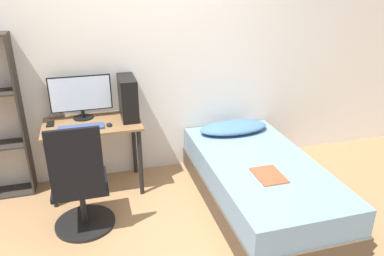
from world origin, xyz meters
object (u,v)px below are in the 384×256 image
at_px(office_chair, 81,192).
at_px(keyboard, 81,128).
at_px(pc_tower, 128,98).
at_px(monitor, 81,96).
at_px(bed, 259,182).

relative_size(office_chair, keyboard, 2.43).
bearing_deg(pc_tower, monitor, 166.56).
bearing_deg(monitor, keyboard, -95.35).
height_order(office_chair, bed, office_chair).
relative_size(monitor, pc_tower, 1.43).
height_order(monitor, pc_tower, monitor).
height_order(monitor, keyboard, monitor).
xyz_separation_m(keyboard, pc_tower, (0.47, 0.17, 0.20)).
bearing_deg(bed, monitor, 151.32).
distance_m(monitor, pc_tower, 0.46).
xyz_separation_m(monitor, keyboard, (-0.03, -0.28, -0.23)).
xyz_separation_m(office_chair, pc_tower, (0.52, 0.72, 0.56)).
xyz_separation_m(bed, keyboard, (-1.60, 0.58, 0.52)).
height_order(bed, pc_tower, pc_tower).
height_order(keyboard, pc_tower, pc_tower).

